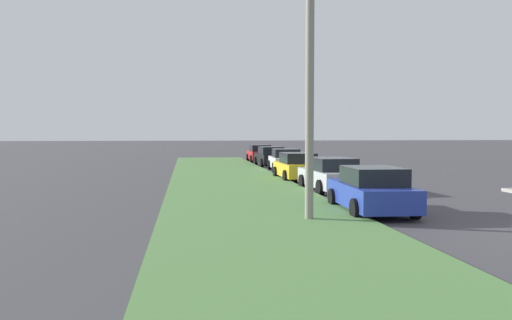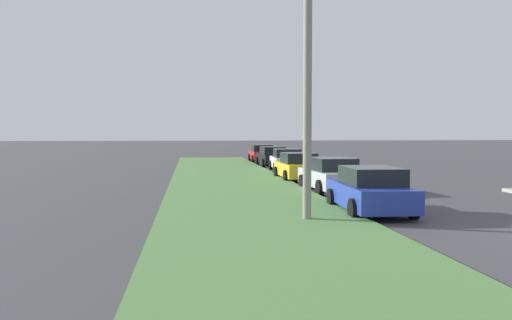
{
  "view_description": "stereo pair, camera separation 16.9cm",
  "coord_description": "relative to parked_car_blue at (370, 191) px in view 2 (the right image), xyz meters",
  "views": [
    {
      "loc": [
        -11.32,
        10.65,
        2.56
      ],
      "look_at": [
        12.35,
        7.55,
        1.31
      ],
      "focal_mm": 37.17,
      "sensor_mm": 36.0,
      "label": 1
    },
    {
      "loc": [
        -11.34,
        10.48,
        2.56
      ],
      "look_at": [
        12.35,
        7.55,
        1.31
      ],
      "focal_mm": 37.17,
      "sensor_mm": 36.0,
      "label": 2
    }
  ],
  "objects": [
    {
      "name": "parked_car_silver",
      "position": [
        6.1,
        -0.38,
        0.0
      ],
      "size": [
        4.39,
        2.2,
        1.47
      ],
      "rotation": [
        0.0,
        0.0,
        0.05
      ],
      "color": "#B2B5BA",
      "rests_on": "ground"
    },
    {
      "name": "parked_car_white",
      "position": [
        18.21,
        -0.64,
        0.0
      ],
      "size": [
        4.39,
        2.19,
        1.47
      ],
      "rotation": [
        0.0,
        0.0,
        -0.05
      ],
      "color": "silver",
      "rests_on": "ground"
    },
    {
      "name": "grass_median",
      "position": [
        5.23,
        3.65,
        -0.66
      ],
      "size": [
        60.0,
        6.0,
        0.12
      ],
      "primitive_type": "cube",
      "color": "#517F42",
      "rests_on": "ground"
    },
    {
      "name": "parked_car_black",
      "position": [
        23.49,
        -0.49,
        0.0
      ],
      "size": [
        4.37,
        2.15,
        1.47
      ],
      "rotation": [
        0.0,
        0.0,
        0.04
      ],
      "color": "black",
      "rests_on": "ground"
    },
    {
      "name": "parked_car_blue",
      "position": [
        0.0,
        0.0,
        0.0
      ],
      "size": [
        4.35,
        2.11,
        1.47
      ],
      "rotation": [
        0.0,
        0.0,
        -0.03
      ],
      "color": "#23389E",
      "rests_on": "ground"
    },
    {
      "name": "parked_car_red",
      "position": [
        29.33,
        -0.48,
        0.0
      ],
      "size": [
        4.31,
        2.03,
        1.47
      ],
      "rotation": [
        0.0,
        0.0,
        -0.0
      ],
      "color": "red",
      "rests_on": "ground"
    },
    {
      "name": "parked_car_yellow",
      "position": [
        11.65,
        -0.05,
        0.0
      ],
      "size": [
        4.34,
        2.09,
        1.47
      ],
      "rotation": [
        0.0,
        0.0,
        0.02
      ],
      "color": "gold",
      "rests_on": "ground"
    },
    {
      "name": "streetlight",
      "position": [
        -1.49,
        2.03,
        3.67
      ],
      "size": [
        0.62,
        2.87,
        7.5
      ],
      "color": "gray",
      "rests_on": "ground"
    }
  ]
}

